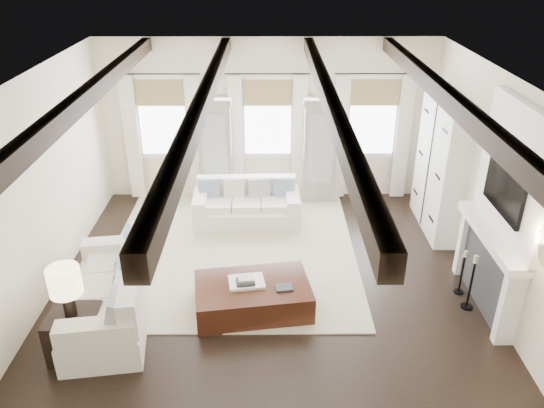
{
  "coord_description": "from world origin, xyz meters",
  "views": [
    {
      "loc": [
        0.04,
        -6.28,
        4.81
      ],
      "look_at": [
        0.07,
        1.0,
        1.15
      ],
      "focal_mm": 35.0,
      "sensor_mm": 36.0,
      "label": 1
    }
  ],
  "objects_px": {
    "sofa_back": "(247,206)",
    "ottoman": "(253,297)",
    "sofa_left": "(114,295)",
    "side_table_front": "(76,334)",
    "side_table_back": "(215,184)"
  },
  "relations": [
    {
      "from": "sofa_back",
      "to": "ottoman",
      "type": "relative_size",
      "value": 1.21
    },
    {
      "from": "sofa_back",
      "to": "sofa_left",
      "type": "xyz_separation_m",
      "value": [
        -1.73,
        -2.82,
        0.06
      ]
    },
    {
      "from": "ottoman",
      "to": "side_table_front",
      "type": "bearing_deg",
      "value": -166.64
    },
    {
      "from": "side_table_front",
      "to": "side_table_back",
      "type": "xyz_separation_m",
      "value": [
        1.37,
        4.53,
        0.02
      ]
    },
    {
      "from": "sofa_back",
      "to": "side_table_back",
      "type": "bearing_deg",
      "value": 123.84
    },
    {
      "from": "sofa_left",
      "to": "side_table_front",
      "type": "relative_size",
      "value": 3.88
    },
    {
      "from": "sofa_left",
      "to": "ottoman",
      "type": "height_order",
      "value": "sofa_left"
    },
    {
      "from": "ottoman",
      "to": "side_table_back",
      "type": "xyz_separation_m",
      "value": [
        -0.86,
        3.63,
        0.11
      ]
    },
    {
      "from": "sofa_back",
      "to": "side_table_front",
      "type": "xyz_separation_m",
      "value": [
        -2.05,
        -3.52,
        -0.03
      ]
    },
    {
      "from": "sofa_back",
      "to": "side_table_front",
      "type": "height_order",
      "value": "sofa_back"
    },
    {
      "from": "sofa_back",
      "to": "side_table_front",
      "type": "distance_m",
      "value": 4.07
    },
    {
      "from": "sofa_back",
      "to": "side_table_front",
      "type": "bearing_deg",
      "value": -120.23
    },
    {
      "from": "sofa_left",
      "to": "ottoman",
      "type": "distance_m",
      "value": 1.93
    },
    {
      "from": "side_table_front",
      "to": "side_table_back",
      "type": "distance_m",
      "value": 4.73
    },
    {
      "from": "sofa_back",
      "to": "sofa_left",
      "type": "height_order",
      "value": "sofa_left"
    }
  ]
}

